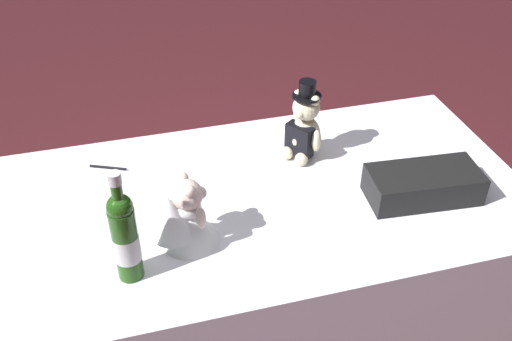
{
  "coord_description": "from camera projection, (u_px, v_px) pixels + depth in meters",
  "views": [
    {
      "loc": [
        0.37,
        1.37,
        1.9
      ],
      "look_at": [
        0.0,
        0.0,
        0.85
      ],
      "focal_mm": 41.14,
      "sensor_mm": 36.0,
      "label": 1
    }
  ],
  "objects": [
    {
      "name": "teddy_bear_groom",
      "position": [
        304.0,
        128.0,
        1.94
      ],
      "size": [
        0.14,
        0.13,
        0.28
      ],
      "color": "beige",
      "rests_on": "reception_table"
    },
    {
      "name": "gift_case_black",
      "position": [
        423.0,
        184.0,
        1.8
      ],
      "size": [
        0.35,
        0.19,
        0.09
      ],
      "color": "black",
      "rests_on": "reception_table"
    },
    {
      "name": "signing_pen",
      "position": [
        110.0,
        168.0,
        1.94
      ],
      "size": [
        0.12,
        0.06,
        0.01
      ],
      "color": "black",
      "rests_on": "reception_table"
    },
    {
      "name": "champagne_bottle",
      "position": [
        125.0,
        236.0,
        1.48
      ],
      "size": [
        0.07,
        0.07,
        0.34
      ],
      "color": "#204D13",
      "rests_on": "reception_table"
    },
    {
      "name": "teddy_bear_bride",
      "position": [
        184.0,
        217.0,
        1.61
      ],
      "size": [
        0.21,
        0.17,
        0.22
      ],
      "color": "white",
      "rests_on": "reception_table"
    },
    {
      "name": "reception_table",
      "position": [
        256.0,
        279.0,
        2.05
      ],
      "size": [
        1.71,
        0.87,
        0.75
      ],
      "primitive_type": "cube",
      "color": "white",
      "rests_on": "ground_plane"
    }
  ]
}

